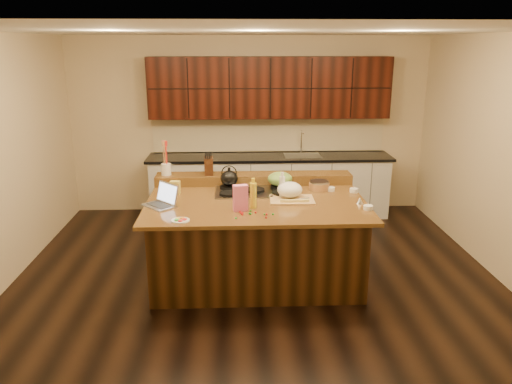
{
  "coord_description": "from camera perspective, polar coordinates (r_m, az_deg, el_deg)",
  "views": [
    {
      "loc": [
        -0.22,
        -5.24,
        2.58
      ],
      "look_at": [
        0.0,
        0.05,
        1.0
      ],
      "focal_mm": 35.0,
      "sensor_mm": 36.0,
      "label": 1
    }
  ],
  "objects": [
    {
      "name": "cooktop",
      "position": [
        5.78,
        -0.1,
        0.09
      ],
      "size": [
        0.92,
        0.52,
        0.05
      ],
      "color": "gray",
      "rests_on": "island"
    },
    {
      "name": "ramekin_c",
      "position": [
        5.91,
        8.51,
        0.35
      ],
      "size": [
        0.11,
        0.11,
        0.04
      ],
      "primitive_type": "cylinder",
      "rotation": [
        0.0,
        0.0,
        0.11
      ],
      "color": "white",
      "rests_on": "island"
    },
    {
      "name": "island",
      "position": [
        5.65,
        0.02,
        -5.36
      ],
      "size": [
        2.4,
        1.6,
        0.92
      ],
      "color": "black",
      "rests_on": "ground"
    },
    {
      "name": "gumdrop_2",
      "position": [
        5.02,
        -1.59,
        -2.57
      ],
      "size": [
        0.02,
        0.02,
        0.02
      ],
      "primitive_type": "ellipsoid",
      "color": "red",
      "rests_on": "island"
    },
    {
      "name": "strainer_bowl",
      "position": [
        5.92,
        7.23,
        0.66
      ],
      "size": [
        0.27,
        0.27,
        0.09
      ],
      "primitive_type": "cylinder",
      "rotation": [
        0.0,
        0.0,
        -0.15
      ],
      "color": "#996B3F",
      "rests_on": "island"
    },
    {
      "name": "knife_block",
      "position": [
        6.12,
        -5.43,
        2.97
      ],
      "size": [
        0.11,
        0.18,
        0.21
      ],
      "primitive_type": "cube",
      "rotation": [
        0.0,
        0.0,
        0.06
      ],
      "color": "black",
      "rests_on": "back_ledge"
    },
    {
      "name": "ramekin_a",
      "position": [
        5.31,
        12.69,
        -1.75
      ],
      "size": [
        0.13,
        0.13,
        0.04
      ],
      "primitive_type": "cylinder",
      "rotation": [
        0.0,
        0.0,
        0.37
      ],
      "color": "white",
      "rests_on": "island"
    },
    {
      "name": "gumdrop_7",
      "position": [
        5.03,
        1.95,
        -2.55
      ],
      "size": [
        0.02,
        0.02,
        0.02
      ],
      "primitive_type": "ellipsoid",
      "color": "#198C26",
      "rests_on": "island"
    },
    {
      "name": "wooden_tray",
      "position": [
        5.52,
        3.94,
        0.01
      ],
      "size": [
        0.49,
        0.39,
        0.19
      ],
      "rotation": [
        0.0,
        0.0,
        -0.02
      ],
      "color": "tan",
      "rests_on": "island"
    },
    {
      "name": "room",
      "position": [
        5.39,
        0.02,
        3.42
      ],
      "size": [
        5.52,
        5.02,
        2.72
      ],
      "color": "black",
      "rests_on": "ground"
    },
    {
      "name": "back_counter",
      "position": [
        7.65,
        1.56,
        4.55
      ],
      "size": [
        3.7,
        0.66,
        2.4
      ],
      "color": "silver",
      "rests_on": "ground"
    },
    {
      "name": "gumdrop_9",
      "position": [
        5.03,
        1.0,
        -2.54
      ],
      "size": [
        0.02,
        0.02,
        0.02
      ],
      "primitive_type": "ellipsoid",
      "color": "#198C26",
      "rests_on": "island"
    },
    {
      "name": "oil_bottle",
      "position": [
        5.21,
        -0.32,
        -0.39
      ],
      "size": [
        0.09,
        0.09,
        0.27
      ],
      "primitive_type": "cylinder",
      "rotation": [
        0.0,
        0.0,
        -0.26
      ],
      "color": "yellow",
      "rests_on": "island"
    },
    {
      "name": "gumdrop_0",
      "position": [
        5.08,
        -0.06,
        -2.34
      ],
      "size": [
        0.02,
        0.02,
        0.02
      ],
      "primitive_type": "ellipsoid",
      "color": "red",
      "rests_on": "island"
    },
    {
      "name": "gumdrop_6",
      "position": [
        5.06,
        -1.57,
        -2.41
      ],
      "size": [
        0.02,
        0.02,
        0.02
      ],
      "primitive_type": "ellipsoid",
      "color": "red",
      "rests_on": "island"
    },
    {
      "name": "gumdrop_1",
      "position": [
        5.13,
        -0.63,
        -2.15
      ],
      "size": [
        0.02,
        0.02,
        0.02
      ],
      "primitive_type": "ellipsoid",
      "color": "#198C26",
      "rests_on": "island"
    },
    {
      "name": "gumdrop_4",
      "position": [
        5.03,
        1.22,
        -2.55
      ],
      "size": [
        0.02,
        0.02,
        0.02
      ],
      "primitive_type": "ellipsoid",
      "color": "red",
      "rests_on": "island"
    },
    {
      "name": "green_bowl",
      "position": [
        5.9,
        2.76,
        1.51
      ],
      "size": [
        0.34,
        0.34,
        0.16
      ],
      "primitive_type": "ellipsoid",
      "rotation": [
        0.0,
        0.0,
        0.18
      ],
      "color": "olive",
      "rests_on": "cooktop"
    },
    {
      "name": "gumdrop_11",
      "position": [
        4.92,
        -2.32,
        -2.99
      ],
      "size": [
        0.02,
        0.02,
        0.02
      ],
      "primitive_type": "ellipsoid",
      "color": "#198C26",
      "rests_on": "island"
    },
    {
      "name": "gumdrop_5",
      "position": [
        5.04,
        -0.62,
        -2.5
      ],
      "size": [
        0.02,
        0.02,
        0.02
      ],
      "primitive_type": "ellipsoid",
      "color": "#198C26",
      "rests_on": "island"
    },
    {
      "name": "gumdrop_12",
      "position": [
        4.93,
        1.17,
        -2.94
      ],
      "size": [
        0.02,
        0.02,
        0.02
      ],
      "primitive_type": "ellipsoid",
      "color": "red",
      "rests_on": "island"
    },
    {
      "name": "package_box",
      "position": [
        5.79,
        -9.22,
        0.52
      ],
      "size": [
        0.12,
        0.09,
        0.15
      ],
      "primitive_type": "cube",
      "rotation": [
        0.0,
        0.0,
        -0.15
      ],
      "color": "gold",
      "rests_on": "island"
    },
    {
      "name": "laptop",
      "position": [
        5.4,
        -10.6,
        -0.88
      ],
      "size": [
        0.42,
        0.43,
        0.23
      ],
      "rotation": [
        0.0,
        0.0,
        -0.82
      ],
      "color": "#B7B7BC",
      "rests_on": "island"
    },
    {
      "name": "gumdrop_10",
      "position": [
        5.1,
        -1.83,
        -2.26
      ],
      "size": [
        0.02,
        0.02,
        0.02
      ],
      "primitive_type": "ellipsoid",
      "color": "red",
      "rests_on": "island"
    },
    {
      "name": "vinegar_bottle",
      "position": [
        5.55,
        3.01,
        0.53
      ],
      "size": [
        0.08,
        0.08,
        0.25
      ],
      "primitive_type": "cylinder",
      "rotation": [
        0.0,
        0.0,
        0.3
      ],
      "color": "silver",
      "rests_on": "island"
    },
    {
      "name": "utensil_crock",
      "position": [
        6.18,
        -10.24,
        2.58
      ],
      "size": [
        0.16,
        0.16,
        0.14
      ],
      "primitive_type": "cylinder",
      "rotation": [
        0.0,
        0.0,
        0.41
      ],
      "color": "white",
      "rests_on": "back_ledge"
    },
    {
      "name": "ramekin_b",
      "position": [
        5.9,
        11.13,
        0.19
      ],
      "size": [
        0.11,
        0.11,
        0.04
      ],
      "primitive_type": "cylinder",
      "rotation": [
        0.0,
        0.0,
        -0.15
      ],
      "color": "white",
      "rests_on": "island"
    },
    {
      "name": "pink_bag",
      "position": [
        5.12,
        -1.79,
        -0.68
      ],
      "size": [
        0.16,
        0.1,
        0.27
      ],
      "primitive_type": "cube",
      "rotation": [
        0.0,
        0.0,
        0.18
      ],
      "color": "pink",
      "rests_on": "island"
    },
    {
      "name": "back_ledge",
      "position": [
        6.16,
        -0.26,
        1.55
      ],
      "size": [
        2.4,
        0.3,
        0.12
      ],
      "primitive_type": "cube",
      "color": "black",
      "rests_on": "island"
    },
    {
      "name": "gumdrop_3",
      "position": [
        5.05,
        -0.74,
        -2.47
      ],
      "size": [
        0.02,
        0.02,
        0.02
      ],
      "primitive_type": "ellipsoid",
      "color": "#198C26",
      "rests_on": "island"
    },
    {
      "name": "kitchen_timer",
      "position": [
        5.49,
        11.77,
        -0.95
      ],
      "size": [
        0.1,
        0.1,
        0.07
      ],
      "primitive_type": "cone",
      "rotation": [
        0.0,
        0.0,
        0.38
      ],
      "color": "silver",
      "rests_on": "island"
    },
    {
      "name": "kettle",
      "position": [
        5.87,
        -3.08,
        1.57
      ],
      "size": [
        0.24,
        0.24,
        0.19
      ],
      "primitive_type": "ellipsoid",
      "rotation": [
        0.0,
        0.0,
        0.17
      ],
      "color": "black",
      "rests_on": "cooktop"
    },
    {
      "name": "gumdrop_8",
      "position": [
        5.06,
        -1.77,
        -2.41
      ],
      "size": [
        0.02,
        0.02,
        0.02
      ],
      "primitive_type": "ellipsoid",
      "color": "red",
      "rests_on": "island"
    },
    {
      "name": "candy_plate",
      "position": [
        4.92,
        -8.63,
        -3.23
      ],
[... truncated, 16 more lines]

